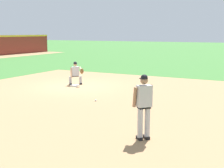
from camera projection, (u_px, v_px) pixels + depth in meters
ground_plane at (75, 86)px, 17.45m from camera, size 160.00×160.00×0.00m
infield_dirt_patch at (98, 104)px, 13.13m from camera, size 18.00×18.00×0.01m
first_base_bag at (75, 86)px, 17.45m from camera, size 0.38×0.38×0.09m
baseball at (96, 100)px, 13.69m from camera, size 0.07×0.07×0.07m
pitcher at (144, 103)px, 8.68m from camera, size 0.85×0.55×1.86m
first_baseman at (76, 72)px, 17.86m from camera, size 0.73×1.09×1.34m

